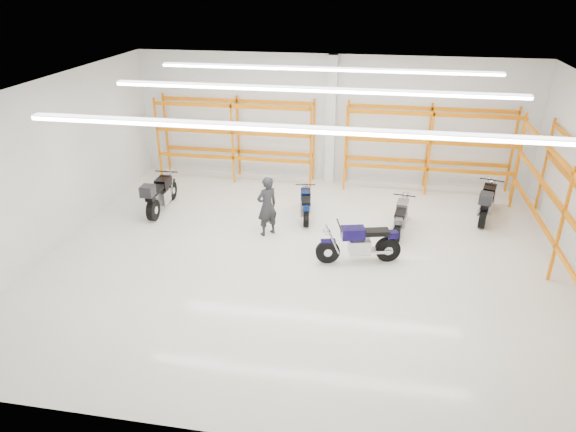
% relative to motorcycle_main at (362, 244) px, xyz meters
% --- Properties ---
extents(ground, '(14.00, 14.00, 0.00)m').
position_rel_motorcycle_main_xyz_m(ground, '(-1.45, -0.12, -0.52)').
color(ground, beige).
rests_on(ground, ground).
extents(room_shell, '(14.02, 12.02, 4.51)m').
position_rel_motorcycle_main_xyz_m(room_shell, '(-1.45, -0.09, 2.76)').
color(room_shell, silver).
rests_on(room_shell, ground).
extents(motorcycle_main, '(2.22, 0.86, 1.11)m').
position_rel_motorcycle_main_xyz_m(motorcycle_main, '(0.00, 0.00, 0.00)').
color(motorcycle_main, black).
rests_on(motorcycle_main, ground).
extents(motorcycle_back_a, '(0.76, 2.37, 1.22)m').
position_rel_motorcycle_main_xyz_m(motorcycle_back_a, '(-6.47, 2.04, 0.07)').
color(motorcycle_back_a, black).
rests_on(motorcycle_back_a, ground).
extents(motorcycle_back_b, '(0.62, 1.87, 0.92)m').
position_rel_motorcycle_main_xyz_m(motorcycle_back_b, '(-1.85, 2.40, -0.09)').
color(motorcycle_back_b, black).
rests_on(motorcycle_back_b, ground).
extents(motorcycle_back_c, '(0.69, 1.97, 0.97)m').
position_rel_motorcycle_main_xyz_m(motorcycle_back_c, '(1.03, 1.93, -0.06)').
color(motorcycle_back_c, black).
rests_on(motorcycle_back_c, ground).
extents(motorcycle_back_d, '(1.00, 2.28, 1.19)m').
position_rel_motorcycle_main_xyz_m(motorcycle_back_d, '(3.64, 3.22, 0.05)').
color(motorcycle_back_d, black).
rests_on(motorcycle_back_d, ground).
extents(standing_man, '(0.77, 0.76, 1.79)m').
position_rel_motorcycle_main_xyz_m(standing_man, '(-2.78, 1.11, 0.38)').
color(standing_man, black).
rests_on(standing_man, ground).
extents(structural_column, '(0.32, 0.32, 4.50)m').
position_rel_motorcycle_main_xyz_m(structural_column, '(-1.45, 5.70, 1.73)').
color(structural_column, white).
rests_on(structural_column, ground).
extents(pallet_racking_back_left, '(5.67, 0.87, 3.00)m').
position_rel_motorcycle_main_xyz_m(pallet_racking_back_left, '(-4.85, 5.36, 1.27)').
color(pallet_racking_back_left, orange).
rests_on(pallet_racking_back_left, ground).
extents(pallet_racking_back_right, '(5.67, 0.87, 3.00)m').
position_rel_motorcycle_main_xyz_m(pallet_racking_back_right, '(1.95, 5.36, 1.27)').
color(pallet_racking_back_right, orange).
rests_on(pallet_racking_back_right, ground).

